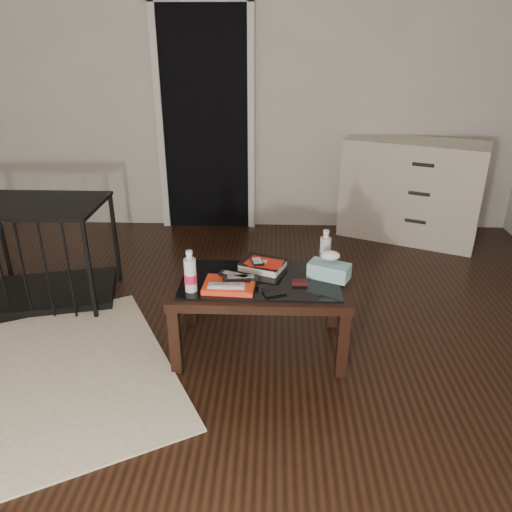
# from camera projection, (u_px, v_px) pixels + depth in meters

# --- Properties ---
(ground) EXTENTS (5.00, 5.00, 0.00)m
(ground) POSITION_uv_depth(u_px,v_px,m) (227.00, 385.00, 2.72)
(ground) COLOR black
(ground) RESTS_ON ground
(room_shell) EXTENTS (5.00, 5.00, 5.00)m
(room_shell) POSITION_uv_depth(u_px,v_px,m) (218.00, 68.00, 2.06)
(room_shell) COLOR beige
(room_shell) RESTS_ON ground
(doorway) EXTENTS (0.90, 0.08, 2.07)m
(doorway) POSITION_uv_depth(u_px,v_px,m) (206.00, 120.00, 4.56)
(doorway) COLOR black
(doorway) RESTS_ON ground
(coffee_table) EXTENTS (1.00, 0.60, 0.46)m
(coffee_table) POSITION_uv_depth(u_px,v_px,m) (260.00, 289.00, 2.89)
(coffee_table) COLOR black
(coffee_table) RESTS_ON ground
(dresser) EXTENTS (1.30, 0.94, 0.90)m
(dresser) POSITION_uv_depth(u_px,v_px,m) (411.00, 190.00, 4.52)
(dresser) COLOR beige
(dresser) RESTS_ON ground
(pet_crate) EXTENTS (1.02, 0.80, 0.71)m
(pet_crate) POSITION_uv_depth(u_px,v_px,m) (46.00, 268.00, 3.53)
(pet_crate) COLOR black
(pet_crate) RESTS_ON ground
(magazines) EXTENTS (0.29, 0.23, 0.03)m
(magazines) POSITION_uv_depth(u_px,v_px,m) (229.00, 285.00, 2.76)
(magazines) COLOR red
(magazines) RESTS_ON coffee_table
(remote_silver) EXTENTS (0.20, 0.05, 0.02)m
(remote_silver) POSITION_uv_depth(u_px,v_px,m) (226.00, 286.00, 2.70)
(remote_silver) COLOR #A3A3A7
(remote_silver) RESTS_ON magazines
(remote_black_front) EXTENTS (0.20, 0.07, 0.02)m
(remote_black_front) POSITION_uv_depth(u_px,v_px,m) (241.00, 278.00, 2.79)
(remote_black_front) COLOR black
(remote_black_front) RESTS_ON magazines
(remote_black_back) EXTENTS (0.20, 0.13, 0.02)m
(remote_black_back) POSITION_uv_depth(u_px,v_px,m) (236.00, 276.00, 2.81)
(remote_black_back) COLOR black
(remote_black_back) RESTS_ON magazines
(textbook) EXTENTS (0.31, 0.28, 0.05)m
(textbook) POSITION_uv_depth(u_px,v_px,m) (263.00, 265.00, 2.98)
(textbook) COLOR black
(textbook) RESTS_ON coffee_table
(dvd_mailers) EXTENTS (0.23, 0.20, 0.01)m
(dvd_mailers) POSITION_uv_depth(u_px,v_px,m) (263.00, 262.00, 2.96)
(dvd_mailers) COLOR red
(dvd_mailers) RESTS_ON textbook
(ipod) EXTENTS (0.09, 0.12, 0.02)m
(ipod) POSITION_uv_depth(u_px,v_px,m) (257.00, 261.00, 2.94)
(ipod) COLOR black
(ipod) RESTS_ON dvd_mailers
(flip_phone) EXTENTS (0.09, 0.05, 0.02)m
(flip_phone) POSITION_uv_depth(u_px,v_px,m) (300.00, 282.00, 2.80)
(flip_phone) COLOR black
(flip_phone) RESTS_ON coffee_table
(wallet) EXTENTS (0.14, 0.11, 0.02)m
(wallet) POSITION_uv_depth(u_px,v_px,m) (274.00, 291.00, 2.71)
(wallet) COLOR black
(wallet) RESTS_ON coffee_table
(water_bottle_left) EXTENTS (0.07, 0.07, 0.24)m
(water_bottle_left) POSITION_uv_depth(u_px,v_px,m) (190.00, 271.00, 2.69)
(water_bottle_left) COLOR silver
(water_bottle_left) RESTS_ON coffee_table
(water_bottle_right) EXTENTS (0.07, 0.07, 0.24)m
(water_bottle_right) POSITION_uv_depth(u_px,v_px,m) (325.00, 249.00, 2.96)
(water_bottle_right) COLOR silver
(water_bottle_right) RESTS_ON coffee_table
(tissue_box) EXTENTS (0.26, 0.20, 0.09)m
(tissue_box) POSITION_uv_depth(u_px,v_px,m) (329.00, 271.00, 2.86)
(tissue_box) COLOR teal
(tissue_box) RESTS_ON coffee_table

